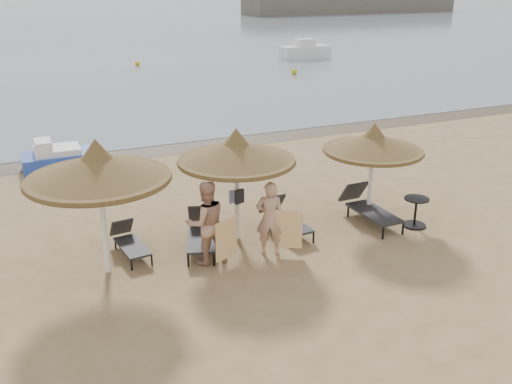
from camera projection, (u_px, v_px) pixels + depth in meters
ground at (247, 254)px, 13.68m from camera, size 160.00×160.00×0.00m
sea at (27, 22)px, 81.91m from camera, size 200.00×140.00×0.03m
wet_sand_strip at (150, 151)px, 21.70m from camera, size 200.00×1.60×0.01m
palapa_left at (98, 168)px, 12.03m from camera, size 3.13×3.13×3.10m
palapa_center at (236, 152)px, 13.72m from camera, size 2.91×2.91×2.88m
palapa_right at (373, 143)px, 15.06m from camera, size 2.69×2.69×2.67m
lounger_far_left at (129, 241)px, 13.65m from camera, size 0.70×1.65×0.72m
lounger_near_left at (201, 232)px, 13.97m from camera, size 1.26×2.06×0.88m
lounger_near_right at (284, 218)px, 14.84m from camera, size 0.73×1.89×0.83m
lounger_far_right at (368, 207)px, 15.41m from camera, size 0.73×2.11×0.94m
side_table at (415, 213)px, 15.12m from camera, size 0.66×0.66×0.79m
person_left at (206, 216)px, 12.92m from camera, size 1.08×0.72×2.32m
person_right at (270, 212)px, 13.38m from camera, size 1.16×1.02×2.12m
towel_left at (226, 239)px, 12.93m from camera, size 0.64×0.31×0.97m
towel_right at (288, 230)px, 13.44m from camera, size 0.61×0.35×0.96m
bag_patterned at (234, 196)px, 14.31m from camera, size 0.27×0.11×0.33m
bag_dark at (239, 197)px, 13.98m from camera, size 0.26×0.16×0.35m
pedal_boat at (57, 158)px, 19.55m from camera, size 2.34×1.39×1.09m
buoy_mid at (137, 64)px, 42.22m from camera, size 0.35×0.35×0.35m
buoy_right at (294, 72)px, 38.58m from camera, size 0.38×0.38×0.38m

